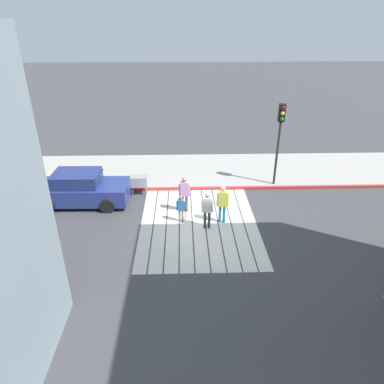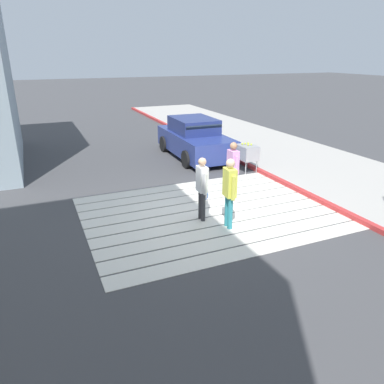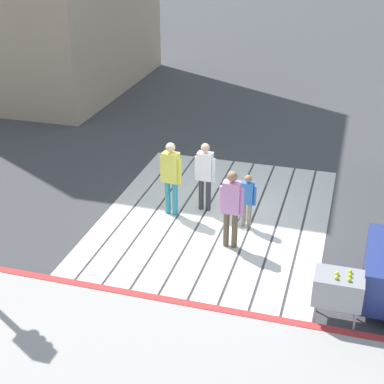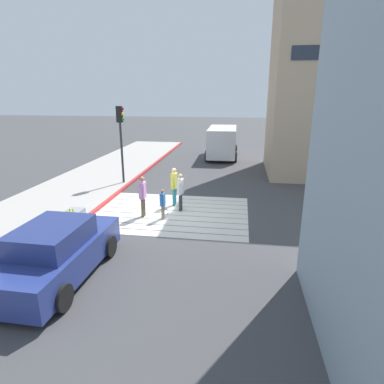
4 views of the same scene
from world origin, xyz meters
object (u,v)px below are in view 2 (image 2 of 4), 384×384
at_px(car_parked_near_curb, 195,139).
at_px(pedestrian_adult_trailing, 202,185).
at_px(pedestrian_adult_lead, 230,189).
at_px(pedestrian_child_with_racket, 203,179).
at_px(tennis_ball_cart, 247,152).
at_px(pedestrian_adult_side, 233,167).

relative_size(car_parked_near_curb, pedestrian_adult_trailing, 2.65).
distance_m(pedestrian_adult_lead, pedestrian_child_with_racket, 1.76).
bearing_deg(tennis_ball_cart, pedestrian_adult_lead, 53.31).
bearing_deg(pedestrian_child_with_racket, tennis_ball_cart, -142.72).
bearing_deg(pedestrian_adult_trailing, pedestrian_adult_side, -146.56).
distance_m(car_parked_near_curb, pedestrian_adult_trailing, 6.17).
distance_m(car_parked_near_curb, pedestrian_adult_lead, 6.66).
height_order(pedestrian_adult_trailing, pedestrian_adult_side, pedestrian_adult_side).
height_order(pedestrian_adult_lead, pedestrian_adult_trailing, pedestrian_adult_lead).
distance_m(car_parked_near_curb, pedestrian_adult_side, 4.89).
bearing_deg(car_parked_near_curb, tennis_ball_cart, 109.24).
bearing_deg(pedestrian_child_with_racket, pedestrian_adult_trailing, 64.06).
height_order(tennis_ball_cart, pedestrian_adult_side, pedestrian_adult_side).
xyz_separation_m(tennis_ball_cart, pedestrian_adult_side, (1.85, 2.21, 0.29)).
height_order(car_parked_near_curb, pedestrian_adult_side, pedestrian_adult_side).
height_order(tennis_ball_cart, pedestrian_adult_lead, pedestrian_adult_lead).
bearing_deg(pedestrian_adult_side, car_parked_near_curb, -101.17).
relative_size(car_parked_near_curb, pedestrian_adult_lead, 2.50).
bearing_deg(pedestrian_adult_side, pedestrian_child_with_racket, -9.91).
bearing_deg(car_parked_near_curb, pedestrian_child_with_racket, 68.69).
bearing_deg(tennis_ball_cart, pedestrian_child_with_racket, 37.28).
xyz_separation_m(car_parked_near_curb, pedestrian_adult_trailing, (2.33, 5.70, 0.22)).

